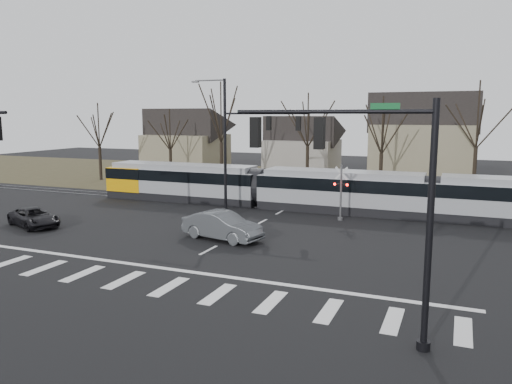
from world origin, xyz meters
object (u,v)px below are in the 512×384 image
at_px(sedan, 222,226).
at_px(rail_crossing_signal, 341,194).
at_px(tram, 340,189).
at_px(suv, 34,217).

bearing_deg(sedan, rail_crossing_signal, -20.42).
relative_size(tram, sedan, 7.82).
xyz_separation_m(tram, sedan, (-4.60, -11.46, -0.90)).
relative_size(sedan, rail_crossing_signal, 1.35).
bearing_deg(tram, sedan, -111.88).
relative_size(tram, rail_crossing_signal, 10.58).
height_order(sedan, rail_crossing_signal, rail_crossing_signal).
bearing_deg(tram, rail_crossing_signal, -76.34).
bearing_deg(rail_crossing_signal, sedan, -123.10).
height_order(tram, suv, tram).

